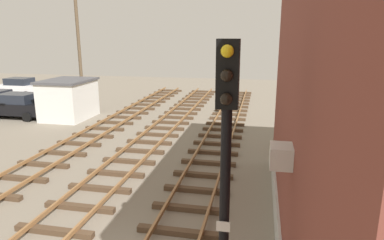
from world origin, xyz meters
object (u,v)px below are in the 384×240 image
object	(u,v)px
control_hut	(69,99)
parked_car_black	(19,105)
signal_mast	(225,168)
parked_car_white	(20,87)
track_worker_foreground	(229,103)
utility_pole_far	(79,48)

from	to	relation	value
control_hut	parked_car_black	xyz separation A→B (m)	(-3.60, -0.60, -0.49)
signal_mast	control_hut	size ratio (longest dim) A/B	1.49
parked_car_white	track_worker_foreground	bearing A→B (deg)	-12.12
signal_mast	track_worker_foreground	bearing A→B (deg)	95.17
parked_car_black	track_worker_foreground	bearing A→B (deg)	13.98
parked_car_white	track_worker_foreground	distance (m)	21.21
control_hut	parked_car_black	size ratio (longest dim) A/B	0.90
control_hut	track_worker_foreground	distance (m)	11.42
parked_car_black	track_worker_foreground	size ratio (longest dim) A/B	2.25
track_worker_foreground	control_hut	bearing A→B (deg)	-164.60
utility_pole_far	track_worker_foreground	bearing A→B (deg)	2.74
signal_mast	control_hut	xyz separation A→B (m)	(-12.73, 16.04, -2.16)
parked_car_black	utility_pole_far	distance (m)	5.98
utility_pole_far	track_worker_foreground	xyz separation A→B (m)	(11.30, 0.54, -3.87)
control_hut	parked_car_white	world-z (taller)	control_hut
signal_mast	utility_pole_far	distance (m)	22.68
control_hut	parked_car_white	distance (m)	12.29
parked_car_black	utility_pole_far	size ratio (longest dim) A/B	0.46
signal_mast	utility_pole_far	bearing A→B (deg)	125.11
signal_mast	parked_car_black	world-z (taller)	signal_mast
parked_car_black	utility_pole_far	bearing A→B (deg)	43.12
signal_mast	track_worker_foreground	xyz separation A→B (m)	(-1.73, 19.07, -2.62)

